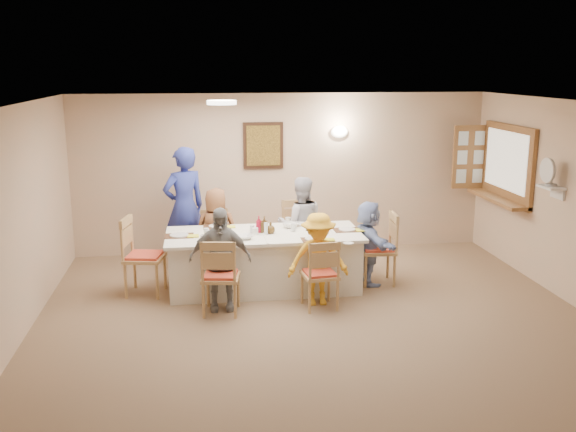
{
  "coord_description": "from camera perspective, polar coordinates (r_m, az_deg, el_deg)",
  "views": [
    {
      "loc": [
        -1.29,
        -6.42,
        2.9
      ],
      "look_at": [
        -0.2,
        1.4,
        1.05
      ],
      "focal_mm": 40.0,
      "sensor_mm": 36.0,
      "label": 1
    }
  ],
  "objects": [
    {
      "name": "plate_br",
      "position": [
        8.91,
        1.4,
        -0.64
      ],
      "size": [
        0.26,
        0.26,
        0.02
      ],
      "primitive_type": "cylinder",
      "color": "white",
      "rests_on": "dining_table"
    },
    {
      "name": "diner_back_right",
      "position": [
        9.18,
        1.14,
        -0.76
      ],
      "size": [
        0.69,
        0.54,
        1.38
      ],
      "primitive_type": "imported",
      "rotation": [
        0.0,
        0.0,
        3.13
      ],
      "color": "#BAB8C5",
      "rests_on": "ground"
    },
    {
      "name": "condiment_ketchup",
      "position": [
        8.44,
        -2.61,
        -0.74
      ],
      "size": [
        0.09,
        0.09,
        0.22
      ],
      "primitive_type": "imported",
      "rotation": [
        0.0,
        0.0,
        -0.01
      ],
      "color": "#A80E29",
      "rests_on": "dining_table"
    },
    {
      "name": "placemat_bl",
      "position": [
        8.8,
        -6.33,
        -0.95
      ],
      "size": [
        0.37,
        0.28,
        0.01
      ],
      "primitive_type": "cube",
      "color": "#472B19",
      "rests_on": "dining_table"
    },
    {
      "name": "drinking_glass",
      "position": [
        8.45,
        -3.21,
        -1.11
      ],
      "size": [
        0.06,
        0.06,
        0.09
      ],
      "primitive_type": "cylinder",
      "color": "silver",
      "rests_on": "dining_table"
    },
    {
      "name": "chair_front_left",
      "position": [
        7.71,
        -5.99,
        -5.24
      ],
      "size": [
        0.52,
        0.52,
        0.95
      ],
      "primitive_type": null,
      "rotation": [
        0.0,
        0.0,
        2.98
      ],
      "color": "tan",
      "rests_on": "ground"
    },
    {
      "name": "napkin_le",
      "position": [
        8.34,
        -8.43,
        -1.76
      ],
      "size": [
        0.15,
        0.15,
        0.01
      ],
      "primitive_type": "cube",
      "color": "yellow",
      "rests_on": "dining_table"
    },
    {
      "name": "teacup_a",
      "position": [
        8.06,
        -7.39,
        -1.99
      ],
      "size": [
        0.17,
        0.17,
        0.09
      ],
      "primitive_type": "imported",
      "rotation": [
        0.0,
        0.0,
        0.21
      ],
      "color": "white",
      "rests_on": "dining_table"
    },
    {
      "name": "napkin_bl",
      "position": [
        8.76,
        -5.14,
        -0.95
      ],
      "size": [
        0.14,
        0.14,
        0.01
      ],
      "primitive_type": "cube",
      "color": "yellow",
      "rests_on": "dining_table"
    },
    {
      "name": "hatch_sill",
      "position": [
        10.04,
        18.12,
        1.46
      ],
      "size": [
        0.3,
        1.5,
        0.05
      ],
      "primitive_type": "cube",
      "color": "brown",
      "rests_on": "room_walls"
    },
    {
      "name": "plate_fl",
      "position": [
        7.99,
        -6.14,
        -2.34
      ],
      "size": [
        0.25,
        0.25,
        0.02
      ],
      "primitive_type": "cylinder",
      "color": "white",
      "rests_on": "dining_table"
    },
    {
      "name": "chair_right_end",
      "position": [
        8.79,
        7.97,
        -2.85
      ],
      "size": [
        0.5,
        0.5,
        0.98
      ],
      "primitive_type": null,
      "rotation": [
        0.0,
        0.0,
        -1.64
      ],
      "color": "tan",
      "rests_on": "ground"
    },
    {
      "name": "teacup_b",
      "position": [
        8.98,
        0.01,
        -0.36
      ],
      "size": [
        0.14,
        0.14,
        0.08
      ],
      "primitive_type": "imported",
      "rotation": [
        0.0,
        0.0,
        -0.38
      ],
      "color": "white",
      "rests_on": "dining_table"
    },
    {
      "name": "caregiver",
      "position": [
        9.48,
        -9.2,
        0.77
      ],
      "size": [
        0.98,
        0.93,
        1.78
      ],
      "primitive_type": "imported",
      "rotation": [
        0.0,
        0.0,
        3.59
      ],
      "color": "#2B3895",
      "rests_on": "ground"
    },
    {
      "name": "plate_fr",
      "position": [
        8.11,
        2.36,
        -2.04
      ],
      "size": [
        0.24,
        0.24,
        0.02
      ],
      "primitive_type": "cylinder",
      "color": "white",
      "rests_on": "dining_table"
    },
    {
      "name": "diner_back_left",
      "position": [
        9.09,
        -6.36,
        -1.4
      ],
      "size": [
        0.63,
        0.42,
        1.25
      ],
      "primitive_type": "imported",
      "rotation": [
        0.0,
        0.0,
        3.12
      ],
      "color": "brown",
      "rests_on": "ground"
    },
    {
      "name": "desk_fan",
      "position": [
        8.77,
        22.25,
        3.34
      ],
      "size": [
        0.3,
        0.3,
        0.28
      ],
      "primitive_type": null,
      "color": "#A5A5A8",
      "rests_on": "fan_shelf"
    },
    {
      "name": "fan_shelf",
      "position": [
        8.81,
        22.34,
        2.39
      ],
      "size": [
        0.22,
        0.36,
        0.03
      ],
      "primitive_type": "cube",
      "color": "white",
      "rests_on": "room_walls"
    },
    {
      "name": "dining_table",
      "position": [
        8.54,
        -2.14,
        -4.0
      ],
      "size": [
        2.56,
        1.08,
        0.76
      ],
      "primitive_type": "cube",
      "color": "white",
      "rests_on": "ground"
    },
    {
      "name": "plate_bl",
      "position": [
        8.8,
        -6.33,
        -0.89
      ],
      "size": [
        0.23,
        0.23,
        0.01
      ],
      "primitive_type": "cylinder",
      "color": "white",
      "rests_on": "dining_table"
    },
    {
      "name": "plate_re",
      "position": [
        8.61,
        5.27,
        -1.18
      ],
      "size": [
        0.22,
        0.22,
        0.01
      ],
      "primitive_type": "cylinder",
      "color": "white",
      "rests_on": "dining_table"
    },
    {
      "name": "napkin_fl",
      "position": [
        7.95,
        -4.83,
        -2.41
      ],
      "size": [
        0.14,
        0.14,
        0.01
      ],
      "primitive_type": "cube",
      "color": "yellow",
      "rests_on": "dining_table"
    },
    {
      "name": "ground",
      "position": [
        7.16,
        3.19,
        -10.71
      ],
      "size": [
        7.0,
        7.0,
        0.0
      ],
      "primitive_type": "plane",
      "color": "#8E6B4B"
    },
    {
      "name": "napkin_fr",
      "position": [
        8.09,
        3.68,
        -2.1
      ],
      "size": [
        0.13,
        0.13,
        0.01
      ],
      "primitive_type": "cube",
      "color": "yellow",
      "rests_on": "dining_table"
    },
    {
      "name": "bowl_a",
      "position": [
        8.15,
        -3.88,
        -1.88
      ],
      "size": [
        0.34,
        0.34,
        0.05
      ],
      "primitive_type": "imported",
      "rotation": [
        0.0,
        0.0,
        0.33
      ],
      "color": "white",
      "rests_on": "dining_table"
    },
    {
      "name": "napkin_re",
      "position": [
        8.61,
        6.52,
        -1.24
      ],
      "size": [
        0.15,
        0.15,
        0.01
      ],
      "primitive_type": "cube",
      "color": "yellow",
      "rests_on": "dining_table"
    },
    {
      "name": "serving_hatch",
      "position": [
        10.0,
        18.95,
        4.42
      ],
      "size": [
        0.06,
        1.5,
        1.15
      ],
      "primitive_type": "cube",
      "color": "brown",
      "rests_on": "room_walls"
    },
    {
      "name": "plate_le",
      "position": [
        8.39,
        -9.66,
        -1.69
      ],
      "size": [
        0.24,
        0.24,
        0.02
      ],
      "primitive_type": "cylinder",
      "color": "white",
      "rests_on": "dining_table"
    },
    {
      "name": "shutter_door",
      "position": [
        10.57,
        15.85,
        5.07
      ],
      "size": [
        0.55,
        0.04,
        1.0
      ],
      "primitive_type": "cube",
      "color": "brown",
      "rests_on": "room_walls"
    },
    {
      "name": "diner_right_end",
      "position": [
        8.73,
        7.17,
        -2.37
      ],
      "size": [
        1.18,
        0.7,
        1.15
      ],
      "primitive_type": "imported",
      "rotation": [
        0.0,
        0.0,
        1.74
      ],
      "color": "#94A9DF",
      "rests_on": "ground"
    },
    {
      "name": "placemat_fr",
      "position": [
        8.11,
        2.36,
        -2.11
      ],
      "size": [
        0.33,
        0.24,
        0.01
      ],
      "primitive_type": "cube",
      "color": "#472B19",
      "rests_on": "dining_table"
    },
    {
      "name": "chair_back_right",
      "position": [
        9.34,
        1.02,
        -1.73
      ],
      "size": [
        0.52,
        0.52,
        0.99
      ],
      "primitive_type": null,
      "rotation": [
        0.0,
        0.0,
        0.08
      ],
      "color": "tan",
      "rests_on": "ground"
    },
    {
      "name": "condiment_brown",
      "position": [
        8.44,
        -2.12,
        -0.75
      ],
      "size": [
        0.11,
        0.11,
        0.22
      ],
      "primitive_type": "imported",
      "rotation": [
        0.0,
        0.0,
        -0.08
      ],
      "color": "#4B3514",
      "rests_on": "dining_table"
    },
    {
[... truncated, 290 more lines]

